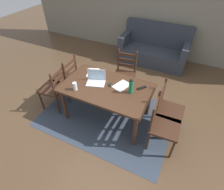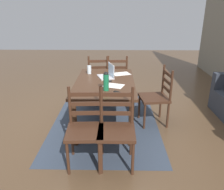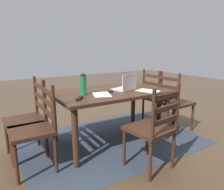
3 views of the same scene
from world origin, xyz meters
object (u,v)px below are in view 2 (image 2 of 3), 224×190
chair_right_far (116,129)px  chair_left_far (117,78)px  water_bottle (106,81)px  laptop (108,74)px  drinking_glass (89,70)px  tv_remote (119,93)px  dining_table (105,87)px  chair_far_head (156,97)px  chair_left_near (99,78)px  computer_mouse (109,81)px  chair_right_near (85,129)px

chair_right_far → chair_left_far: 2.11m
water_bottle → laptop: bearing=179.9°
drinking_glass → tv_remote: bearing=27.5°
dining_table → chair_far_head: (-0.01, 0.84, -0.18)m
chair_left_near → computer_mouse: 1.16m
water_bottle → drinking_glass: (-0.86, -0.33, -0.07)m
chair_right_near → tv_remote: chair_right_near is taller
dining_table → laptop: (-0.23, 0.04, 0.15)m
tv_remote → chair_right_near: bearing=-179.4°
chair_left_near → drinking_glass: bearing=-10.3°
chair_left_near → computer_mouse: (1.10, 0.25, 0.28)m
chair_right_far → water_bottle: water_bottle is taller
chair_right_near → drinking_glass: size_ratio=6.64×
chair_right_far → computer_mouse: size_ratio=9.50×
computer_mouse → tv_remote: bearing=-0.6°
water_bottle → tv_remote: 0.26m
laptop → drinking_glass: laptop is taller
chair_right_near → laptop: (-1.28, 0.23, 0.33)m
tv_remote → chair_right_far: bearing=-144.0°
computer_mouse → drinking_glass: bearing=-160.8°
tv_remote → chair_far_head: bearing=-7.9°
chair_right_near → computer_mouse: chair_right_near is taller
chair_left_far → chair_right_near: size_ratio=1.00×
laptop → computer_mouse: 0.28m
chair_right_far → chair_right_near: size_ratio=1.00×
laptop → water_bottle: 0.65m
laptop → tv_remote: 0.80m
water_bottle → drinking_glass: size_ratio=1.89×
chair_far_head → laptop: size_ratio=2.55×
dining_table → chair_right_near: 1.09m
dining_table → chair_left_near: chair_left_near is taller
chair_right_far → drinking_glass: size_ratio=6.64×
drinking_glass → chair_far_head: bearing=69.1°
chair_far_head → tv_remote: size_ratio=5.59×
chair_right_near → laptop: size_ratio=2.55×
chair_left_far → dining_table: bearing=-10.1°
chair_far_head → water_bottle: (0.43, -0.80, 0.41)m
chair_right_far → chair_left_near: (-2.11, -0.37, 0.00)m
chair_left_near → computer_mouse: chair_left_near is taller
dining_table → computer_mouse: 0.13m
chair_right_near → chair_right_far: bearing=90.0°
laptop → chair_left_near: bearing=-165.0°
chair_left_near → drinking_glass: (0.62, -0.11, 0.34)m
chair_far_head → chair_right_near: bearing=-44.0°
chair_right_far → tv_remote: (-0.50, 0.03, 0.28)m
water_bottle → computer_mouse: bearing=176.0°
dining_table → laptop: size_ratio=4.12×
chair_far_head → chair_left_far: bearing=-148.3°
chair_far_head → chair_right_near: same height
chair_right_near → water_bottle: size_ratio=3.51×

